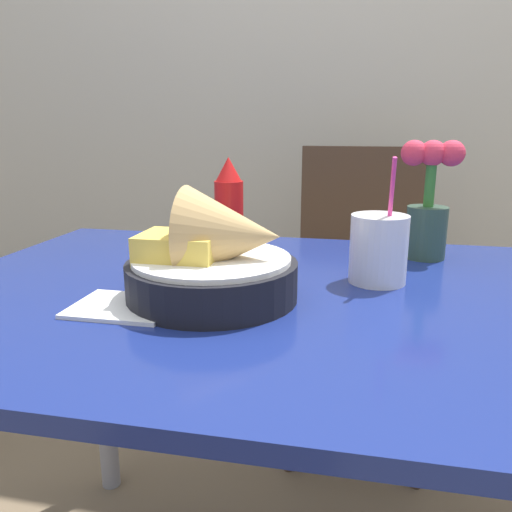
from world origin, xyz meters
The scene contains 8 objects.
wall_window centered at (0.00, 1.29, 1.30)m, with size 7.00×0.06×2.60m.
dining_table centered at (0.00, 0.00, 0.63)m, with size 1.22×0.80×0.72m.
chair_far_window centered at (0.11, 0.78, 0.55)m, with size 0.40×0.40×0.92m.
food_basket centered at (-0.11, -0.06, 0.78)m, with size 0.26×0.26×0.17m.
ketchup_bottle centered at (-0.16, 0.19, 0.82)m, with size 0.06×0.06×0.20m.
drink_cup centered at (0.13, 0.08, 0.78)m, with size 0.10×0.10×0.21m.
flower_vase centered at (0.23, 0.26, 0.83)m, with size 0.12×0.08×0.23m.
napkin centered at (-0.23, -0.13, 0.73)m, with size 0.14×0.12×0.01m.
Camera 1 is at (0.09, -0.76, 0.98)m, focal length 35.00 mm.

